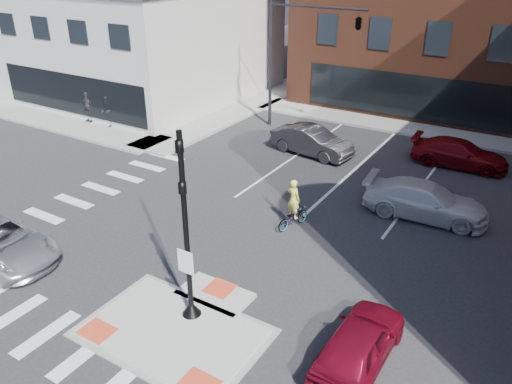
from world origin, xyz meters
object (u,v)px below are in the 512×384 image
Objects in this scene: pedestrian_a at (107,111)px; pedestrian_b at (88,107)px; bg_car_dark at (312,141)px; red_sedan at (359,342)px; white_pickup at (425,201)px; bg_car_red at (459,153)px; cyclist at (293,211)px.

pedestrian_b reaches higher than pedestrian_a.
red_sedan is at bearing -141.28° from bg_car_dark.
pedestrian_b reaches higher than white_pickup.
pedestrian_b is at bearing 82.10° from white_pickup.
bg_car_dark reaches higher than white_pickup.
bg_car_red is at bearing 13.02° from pedestrian_b.
bg_car_red is (-0.66, 15.93, 0.02)m from red_sedan.
pedestrian_b is (-22.00, 1.24, 0.39)m from white_pickup.
bg_car_red is at bearing 58.20° from pedestrian_a.
red_sedan is 0.82× the size of bg_car_red.
cyclist and pedestrian_b have the same top height.
white_pickup is 2.60× the size of pedestrian_b.
red_sedan is 2.02× the size of pedestrian_b.
bg_car_red reaches higher than red_sedan.
bg_car_dark is 0.97× the size of bg_car_red.
red_sedan is 2.03× the size of pedestrian_a.
pedestrian_b is (-14.72, -2.73, 0.37)m from bg_car_dark.
red_sedan is at bearing -25.57° from pedestrian_b.
bg_car_red is 2.47× the size of pedestrian_a.
bg_car_dark is 2.39× the size of pedestrian_a.
white_pickup is 6.50m from bg_car_red.
red_sedan is 7.58m from cyclist.
white_pickup is 2.62× the size of pedestrian_a.
bg_car_dark is 8.28m from cyclist.
white_pickup reaches higher than red_sedan.
cyclist is (-4.33, -3.76, -0.03)m from white_pickup.
pedestrian_b reaches higher than bg_car_dark.
pedestrian_b is (-17.67, 5.00, 0.42)m from cyclist.
pedestrian_a is (-20.94, 10.66, 0.45)m from red_sedan.
cyclist reaches higher than bg_car_red.
pedestrian_a is at bearing 81.82° from white_pickup.
pedestrian_a is at bearing -26.18° from red_sedan.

